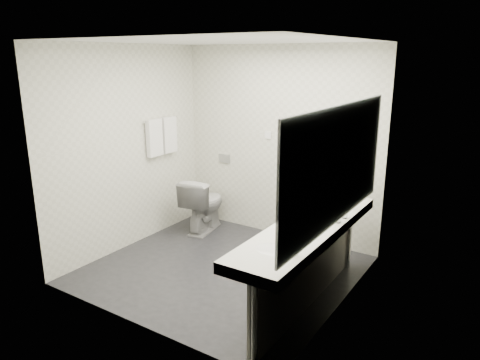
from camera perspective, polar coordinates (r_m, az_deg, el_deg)
The scene contains 32 objects.
floor at distance 5.22m, azimuth -2.32°, elevation -11.29°, with size 2.80×2.80×0.00m, color #232327.
ceiling at distance 4.66m, azimuth -2.67°, elevation 17.28°, with size 2.80×2.80×0.00m, color white.
wall_back at distance 5.87m, azimuth 4.90°, elevation 4.63°, with size 2.80×2.80×0.00m, color silver.
wall_front at distance 3.84m, azimuth -13.78°, elevation -1.68°, with size 2.80×2.80×0.00m, color silver.
wall_left at distance 5.70m, azimuth -14.07°, elevation 3.88°, with size 2.60×2.60×0.00m, color silver.
wall_right at distance 4.16m, azimuth 13.43°, elevation -0.34°, with size 2.60×2.60×0.00m, color silver.
vanity_counter at distance 4.22m, azimuth 8.59°, elevation -6.29°, with size 0.55×2.20×0.10m, color white.
vanity_panel at distance 4.39m, azimuth 8.67°, elevation -11.50°, with size 0.03×2.15×0.75m, color gray.
vanity_post_near at distance 3.58m, azimuth 1.81°, elevation -18.16°, with size 0.06×0.06×0.75m, color silver.
vanity_post_far at distance 5.27m, azimuth 13.72°, elevation -7.04°, with size 0.06×0.06×0.75m, color silver.
mirror at distance 3.93m, azimuth 12.42°, elevation 1.82°, with size 0.02×2.20×1.05m, color #B2BCC6.
basin_near at distance 3.67m, azimuth 4.33°, elevation -9.02°, with size 0.40×0.31×0.05m, color white.
basin_far at distance 4.78m, azimuth 11.87°, elevation -3.39°, with size 0.40×0.31×0.05m, color white.
faucet_near at distance 3.56m, azimuth 7.14°, elevation -8.37°, with size 0.04×0.04×0.15m, color silver.
faucet_far at distance 4.69m, azimuth 14.15°, elevation -2.74°, with size 0.04×0.04×0.15m, color silver.
soap_bottle_a at distance 4.28m, azimuth 8.85°, elevation -4.49°, with size 0.05×0.05×0.12m, color silver.
soap_bottle_b at distance 4.29m, azimuth 8.65°, elevation -4.62°, with size 0.07×0.07×0.09m, color silver.
soap_bottle_c at distance 4.04m, azimuth 8.95°, elevation -5.55°, with size 0.05×0.05×0.14m, color silver.
glass_left at distance 4.29m, azimuth 12.35°, elevation -4.59°, with size 0.06×0.06×0.11m, color silver.
glass_right at distance 4.42m, azimuth 13.18°, elevation -4.08°, with size 0.06×0.06×0.11m, color silver.
toilet at distance 6.21m, azimuth -4.65°, elevation -3.06°, with size 0.43×0.75×0.76m, color white.
flush_plate at distance 6.36m, azimuth -2.00°, elevation 2.76°, with size 0.18×0.02×0.12m, color #B2B5BA.
pedal_bin at distance 5.67m, azimuth 5.98°, elevation -7.55°, with size 0.20×0.20×0.28m, color #B2B5BA.
bin_lid at distance 5.61m, azimuth 6.03°, elevation -6.16°, with size 0.20×0.20×0.01m, color #B2B5BA.
towel_rail at distance 6.00m, azimuth -10.08°, elevation 7.59°, with size 0.02×0.02×0.62m, color silver.
towel_near at distance 5.92m, azimuth -10.83°, elevation 5.30°, with size 0.07×0.24×0.48m, color white.
towel_far at distance 6.13m, azimuth -9.02°, elevation 5.71°, with size 0.07×0.24×0.48m, color white.
dryer_cradle at distance 5.69m, azimuth 7.05°, elevation 6.78°, with size 0.10×0.04×0.14m, color #9B9A9F.
dryer_barrel at distance 5.63m, azimuth 6.74°, elevation 6.99°, with size 0.08×0.08×0.14m, color #9B9A9F.
dryer_cord at distance 5.72m, azimuth 6.90°, elevation 4.29°, with size 0.02×0.02×0.35m, color black.
switch_plate_a at distance 5.92m, azimuth 3.58°, elevation 5.72°, with size 0.09×0.02×0.09m, color white.
switch_plate_b at distance 5.61m, azimuth 9.84°, elevation 4.98°, with size 0.09×0.02×0.09m, color white.
Camera 1 is at (2.71, -3.79, 2.36)m, focal length 33.53 mm.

